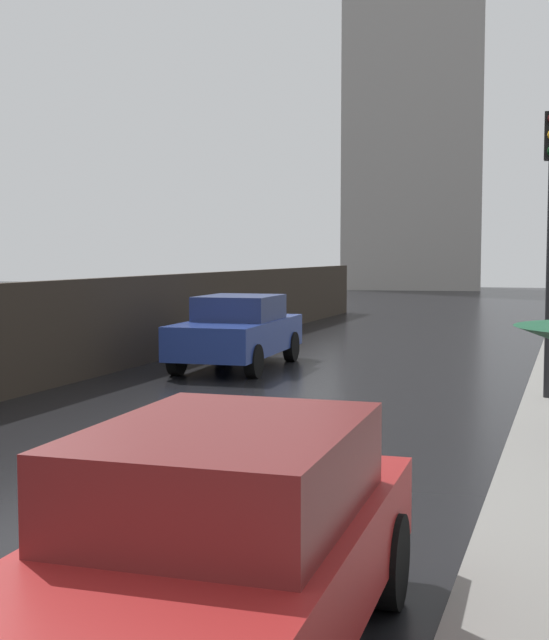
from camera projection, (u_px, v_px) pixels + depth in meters
name	position (u px, v px, depth m)	size (l,w,h in m)	color
car_red_near_kerb	(219.00, 547.00, 5.08)	(1.86, 3.99, 1.45)	maroon
car_blue_mid_road	(238.00, 331.00, 18.86)	(2.03, 4.41, 1.55)	navy
distant_tower	(412.00, 141.00, 60.26)	(9.97, 7.52, 23.78)	#9E9993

